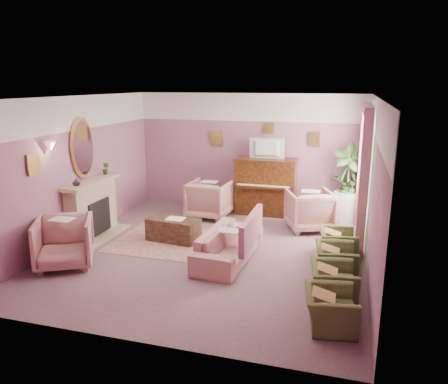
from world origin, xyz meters
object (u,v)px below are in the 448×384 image
(coffee_table, at_px, (173,230))
(floral_armchair_left, at_px, (209,197))
(olive_chair_b, at_px, (333,277))
(side_table, at_px, (345,207))
(piano, at_px, (266,187))
(olive_chair_d, at_px, (338,239))
(television, at_px, (266,147))
(floral_armchair_right, at_px, (310,208))
(sofa, at_px, (229,239))
(olive_chair_a, at_px, (331,303))
(floral_armchair_front, at_px, (64,240))
(olive_chair_c, at_px, (336,256))

(coffee_table, relative_size, floral_armchair_left, 1.07)
(olive_chair_b, height_order, side_table, side_table)
(piano, bearing_deg, olive_chair_d, -51.72)
(television, xyz_separation_m, floral_armchair_right, (1.12, -0.83, -1.13))
(sofa, bearing_deg, coffee_table, 154.52)
(piano, xyz_separation_m, olive_chair_d, (1.74, -2.21, -0.33))
(piano, xyz_separation_m, olive_chair_b, (1.74, -3.85, -0.33))
(olive_chair_a, xyz_separation_m, olive_chair_d, (0.00, 2.46, 0.00))
(coffee_table, distance_m, olive_chair_a, 3.92)
(floral_armchair_front, distance_m, side_table, 5.90)
(sofa, distance_m, olive_chair_c, 1.83)
(side_table, bearing_deg, olive_chair_b, -91.36)
(piano, relative_size, side_table, 2.00)
(television, distance_m, olive_chair_d, 3.05)
(olive_chair_a, height_order, olive_chair_c, same)
(television, bearing_deg, olive_chair_a, -69.33)
(sofa, xyz_separation_m, olive_chair_c, (1.82, -0.09, -0.06))
(television, distance_m, sofa, 3.14)
(floral_armchair_right, xyz_separation_m, olive_chair_d, (0.62, -1.33, -0.15))
(sofa, xyz_separation_m, floral_armchair_left, (-1.12, 2.32, 0.09))
(television, height_order, side_table, television)
(piano, relative_size, floral_armchair_left, 1.49)
(floral_armchair_front, height_order, side_table, floral_armchair_front)
(television, height_order, olive_chair_d, television)
(television, distance_m, floral_armchair_front, 4.89)
(floral_armchair_right, height_order, floral_armchair_front, same)
(floral_armchair_right, bearing_deg, olive_chair_c, -73.83)
(floral_armchair_front, bearing_deg, floral_armchair_right, 39.21)
(olive_chair_a, bearing_deg, floral_armchair_right, 99.34)
(television, xyz_separation_m, olive_chair_d, (1.74, -2.16, -1.28))
(floral_armchair_left, height_order, olive_chair_c, floral_armchair_left)
(piano, bearing_deg, sofa, -91.60)
(floral_armchair_right, xyz_separation_m, olive_chair_b, (0.62, -2.97, -0.15))
(coffee_table, xyz_separation_m, olive_chair_c, (3.13, -0.71, 0.10))
(piano, bearing_deg, floral_armchair_right, -38.10)
(floral_armchair_front, xyz_separation_m, olive_chair_c, (4.42, 0.95, -0.15))
(sofa, relative_size, olive_chair_d, 2.56)
(olive_chair_c, bearing_deg, piano, 119.92)
(piano, xyz_separation_m, olive_chair_a, (1.74, -4.67, -0.33))
(olive_chair_d, bearing_deg, piano, 128.28)
(olive_chair_d, bearing_deg, olive_chair_b, -90.00)
(olive_chair_c, bearing_deg, side_table, 88.24)
(floral_armchair_front, bearing_deg, television, 55.68)
(floral_armchair_right, bearing_deg, television, 143.52)
(television, distance_m, side_table, 2.22)
(television, relative_size, floral_armchair_left, 0.85)
(television, xyz_separation_m, sofa, (-0.08, -2.89, -1.22))
(floral_armchair_left, relative_size, olive_chair_b, 1.27)
(piano, xyz_separation_m, olive_chair_c, (1.74, -3.03, -0.33))
(olive_chair_b, bearing_deg, floral_armchair_left, 132.35)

